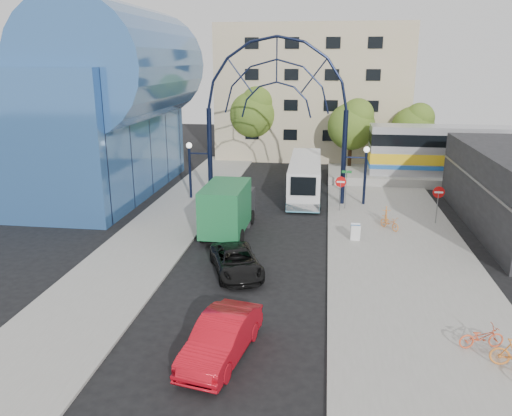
# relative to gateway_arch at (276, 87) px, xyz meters

# --- Properties ---
(ground) EXTENTS (120.00, 120.00, 0.00)m
(ground) POSITION_rel_gateway_arch_xyz_m (0.00, -14.00, -8.56)
(ground) COLOR black
(ground) RESTS_ON ground
(sidewalk_east) EXTENTS (8.00, 56.00, 0.12)m
(sidewalk_east) POSITION_rel_gateway_arch_xyz_m (8.00, -10.00, -8.50)
(sidewalk_east) COLOR gray
(sidewalk_east) RESTS_ON ground
(plaza_west) EXTENTS (5.00, 50.00, 0.12)m
(plaza_west) POSITION_rel_gateway_arch_xyz_m (-6.50, -8.00, -8.50)
(plaza_west) COLOR gray
(plaza_west) RESTS_ON ground
(gateway_arch) EXTENTS (13.64, 0.44, 12.10)m
(gateway_arch) POSITION_rel_gateway_arch_xyz_m (0.00, 0.00, 0.00)
(gateway_arch) COLOR black
(gateway_arch) RESTS_ON ground
(stop_sign) EXTENTS (0.80, 0.07, 2.50)m
(stop_sign) POSITION_rel_gateway_arch_xyz_m (4.80, -2.00, -6.56)
(stop_sign) COLOR slate
(stop_sign) RESTS_ON sidewalk_east
(do_not_enter_sign) EXTENTS (0.76, 0.07, 2.48)m
(do_not_enter_sign) POSITION_rel_gateway_arch_xyz_m (11.00, -4.00, -6.58)
(do_not_enter_sign) COLOR slate
(do_not_enter_sign) RESTS_ON sidewalk_east
(street_name_sign) EXTENTS (0.70, 0.70, 2.80)m
(street_name_sign) POSITION_rel_gateway_arch_xyz_m (5.20, -1.40, -6.43)
(street_name_sign) COLOR slate
(street_name_sign) RESTS_ON sidewalk_east
(sandwich_board) EXTENTS (0.55, 0.61, 0.99)m
(sandwich_board) POSITION_rel_gateway_arch_xyz_m (5.60, -8.02, -7.81)
(sandwich_board) COLOR white
(sandwich_board) RESTS_ON sidewalk_east
(transit_hall) EXTENTS (16.50, 18.00, 14.50)m
(transit_hall) POSITION_rel_gateway_arch_xyz_m (-15.30, 1.00, -1.86)
(transit_hall) COLOR #33609E
(transit_hall) RESTS_ON ground
(apartment_block) EXTENTS (20.00, 12.10, 14.00)m
(apartment_block) POSITION_rel_gateway_arch_xyz_m (2.00, 20.97, -1.55)
(apartment_block) COLOR tan
(apartment_block) RESTS_ON ground
(tree_north_a) EXTENTS (4.48, 4.48, 7.00)m
(tree_north_a) POSITION_rel_gateway_arch_xyz_m (6.12, 11.93, -3.95)
(tree_north_a) COLOR #382314
(tree_north_a) RESTS_ON ground
(tree_north_b) EXTENTS (5.12, 5.12, 8.00)m
(tree_north_b) POSITION_rel_gateway_arch_xyz_m (-3.88, 15.93, -3.29)
(tree_north_b) COLOR #382314
(tree_north_b) RESTS_ON ground
(tree_north_c) EXTENTS (4.16, 4.16, 6.50)m
(tree_north_c) POSITION_rel_gateway_arch_xyz_m (12.12, 13.93, -4.28)
(tree_north_c) COLOR #382314
(tree_north_c) RESTS_ON ground
(city_bus) EXTENTS (2.69, 10.73, 2.93)m
(city_bus) POSITION_rel_gateway_arch_xyz_m (2.14, 2.19, -7.02)
(city_bus) COLOR silver
(city_bus) RESTS_ON ground
(green_truck) EXTENTS (2.62, 6.53, 3.27)m
(green_truck) POSITION_rel_gateway_arch_xyz_m (-2.17, -7.33, -6.92)
(green_truck) COLOR black
(green_truck) RESTS_ON ground
(black_suv) EXTENTS (3.72, 5.17, 1.31)m
(black_suv) POSITION_rel_gateway_arch_xyz_m (-0.59, -13.47, -7.90)
(black_suv) COLOR black
(black_suv) RESTS_ON ground
(red_sedan) EXTENTS (2.51, 4.97, 1.56)m
(red_sedan) POSITION_rel_gateway_arch_xyz_m (0.17, -20.85, -7.77)
(red_sedan) COLOR #B70B18
(red_sedan) RESTS_ON ground
(bike_near_a) EXTENTS (1.40, 1.61, 0.84)m
(bike_near_a) POSITION_rel_gateway_arch_xyz_m (7.85, -5.65, -8.02)
(bike_near_a) COLOR orange
(bike_near_a) RESTS_ON sidewalk_east
(bike_near_b) EXTENTS (0.67, 1.81, 1.06)m
(bike_near_b) POSITION_rel_gateway_arch_xyz_m (7.75, -4.46, -7.90)
(bike_near_b) COLOR orange
(bike_near_b) RESTS_ON sidewalk_east
(bike_far_a) EXTENTS (1.80, 0.96, 0.90)m
(bike_far_a) POSITION_rel_gateway_arch_xyz_m (9.65, -19.10, -7.99)
(bike_far_a) COLOR #DC532C
(bike_far_a) RESTS_ON sidewalk_east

